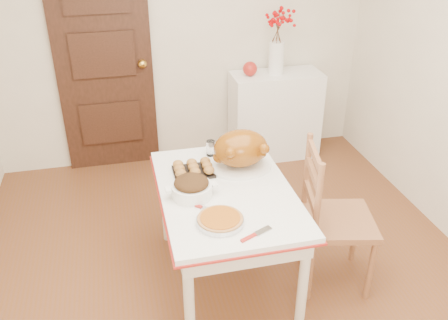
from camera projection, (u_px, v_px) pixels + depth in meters
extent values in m
cube|color=brown|center=(234.00, 289.00, 3.20)|extent=(3.50, 4.00, 0.00)
cube|color=silver|center=(180.00, 31.00, 4.30)|extent=(3.50, 0.00, 2.50)
cube|color=#3D1F14|center=(104.00, 61.00, 4.24)|extent=(0.85, 0.06, 2.06)
cube|color=white|center=(275.00, 115.00, 4.69)|extent=(0.86, 0.38, 0.86)
sphere|color=#A62018|center=(250.00, 69.00, 4.39)|extent=(0.13, 0.13, 0.13)
cylinder|color=#9F4F12|center=(220.00, 219.00, 2.63)|extent=(0.28, 0.28, 0.05)
cylinder|color=white|center=(211.00, 148.00, 3.32)|extent=(0.08, 0.08, 0.11)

